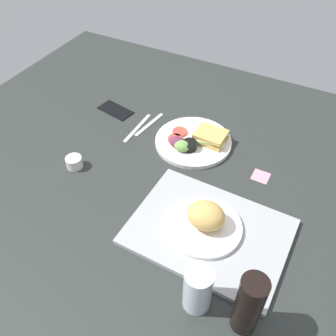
{
  "coord_description": "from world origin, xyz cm",
  "views": [
    {
      "loc": [
        -38.39,
        79.75,
        89.91
      ],
      "look_at": [
        2.0,
        3.0,
        4.0
      ],
      "focal_mm": 39.46,
      "sensor_mm": 36.0,
      "label": 1
    }
  ],
  "objects_px": {
    "serving_tray": "(209,232)",
    "drinking_glass": "(198,289)",
    "espresso_cup": "(74,162)",
    "cell_phone": "(115,110)",
    "plate_with_salad": "(195,141)",
    "fork": "(149,124)",
    "bread_plate_near": "(205,221)",
    "soda_bottle": "(249,305)",
    "sticky_note": "(261,176)",
    "knife": "(137,128)"
  },
  "relations": [
    {
      "from": "fork",
      "to": "bread_plate_near",
      "type": "bearing_deg",
      "value": 55.46
    },
    {
      "from": "soda_bottle",
      "to": "sticky_note",
      "type": "relative_size",
      "value": 3.5
    },
    {
      "from": "cell_phone",
      "to": "fork",
      "type": "bearing_deg",
      "value": -175.22
    },
    {
      "from": "plate_with_salad",
      "to": "drinking_glass",
      "type": "bearing_deg",
      "value": 115.29
    },
    {
      "from": "serving_tray",
      "to": "knife",
      "type": "xyz_separation_m",
      "value": [
        0.44,
        -0.33,
        -0.01
      ]
    },
    {
      "from": "serving_tray",
      "to": "bread_plate_near",
      "type": "xyz_separation_m",
      "value": [
        0.02,
        -0.0,
        0.04
      ]
    },
    {
      "from": "serving_tray",
      "to": "drinking_glass",
      "type": "bearing_deg",
      "value": 105.02
    },
    {
      "from": "plate_with_salad",
      "to": "fork",
      "type": "bearing_deg",
      "value": -6.67
    },
    {
      "from": "bread_plate_near",
      "to": "knife",
      "type": "relative_size",
      "value": 1.15
    },
    {
      "from": "serving_tray",
      "to": "plate_with_salad",
      "type": "height_order",
      "value": "plate_with_salad"
    },
    {
      "from": "fork",
      "to": "soda_bottle",
      "type": "bearing_deg",
      "value": 53.89
    },
    {
      "from": "plate_with_salad",
      "to": "fork",
      "type": "relative_size",
      "value": 1.66
    },
    {
      "from": "soda_bottle",
      "to": "knife",
      "type": "xyz_separation_m",
      "value": [
        0.62,
        -0.53,
        -0.1
      ]
    },
    {
      "from": "espresso_cup",
      "to": "knife",
      "type": "xyz_separation_m",
      "value": [
        -0.08,
        -0.28,
        -0.02
      ]
    },
    {
      "from": "sticky_note",
      "to": "bread_plate_near",
      "type": "bearing_deg",
      "value": 74.77
    },
    {
      "from": "bread_plate_near",
      "to": "espresso_cup",
      "type": "relative_size",
      "value": 3.91
    },
    {
      "from": "drinking_glass",
      "to": "espresso_cup",
      "type": "bearing_deg",
      "value": -23.5
    },
    {
      "from": "fork",
      "to": "knife",
      "type": "distance_m",
      "value": 0.05
    },
    {
      "from": "fork",
      "to": "drinking_glass",
      "type": "bearing_deg",
      "value": 47.04
    },
    {
      "from": "serving_tray",
      "to": "espresso_cup",
      "type": "height_order",
      "value": "espresso_cup"
    },
    {
      "from": "serving_tray",
      "to": "knife",
      "type": "bearing_deg",
      "value": -36.47
    },
    {
      "from": "fork",
      "to": "cell_phone",
      "type": "distance_m",
      "value": 0.17
    },
    {
      "from": "soda_bottle",
      "to": "plate_with_salad",
      "type": "bearing_deg",
      "value": -55.0
    },
    {
      "from": "serving_tray",
      "to": "fork",
      "type": "xyz_separation_m",
      "value": [
        0.41,
        -0.37,
        -0.01
      ]
    },
    {
      "from": "espresso_cup",
      "to": "cell_phone",
      "type": "bearing_deg",
      "value": -80.42
    },
    {
      "from": "serving_tray",
      "to": "knife",
      "type": "distance_m",
      "value": 0.55
    },
    {
      "from": "fork",
      "to": "espresso_cup",
      "type": "bearing_deg",
      "value": -11.13
    },
    {
      "from": "bread_plate_near",
      "to": "cell_phone",
      "type": "relative_size",
      "value": 1.52
    },
    {
      "from": "bread_plate_near",
      "to": "fork",
      "type": "height_order",
      "value": "bread_plate_near"
    },
    {
      "from": "espresso_cup",
      "to": "fork",
      "type": "distance_m",
      "value": 0.34
    },
    {
      "from": "soda_bottle",
      "to": "fork",
      "type": "distance_m",
      "value": 0.82
    },
    {
      "from": "serving_tray",
      "to": "soda_bottle",
      "type": "xyz_separation_m",
      "value": [
        -0.18,
        0.2,
        0.09
      ]
    },
    {
      "from": "soda_bottle",
      "to": "fork",
      "type": "height_order",
      "value": "soda_bottle"
    },
    {
      "from": "plate_with_salad",
      "to": "serving_tray",
      "type": "bearing_deg",
      "value": 120.85
    },
    {
      "from": "plate_with_salad",
      "to": "fork",
      "type": "distance_m",
      "value": 0.21
    },
    {
      "from": "plate_with_salad",
      "to": "sticky_note",
      "type": "bearing_deg",
      "value": 170.5
    },
    {
      "from": "sticky_note",
      "to": "fork",
      "type": "bearing_deg",
      "value": -8.27
    },
    {
      "from": "serving_tray",
      "to": "knife",
      "type": "relative_size",
      "value": 2.37
    },
    {
      "from": "bread_plate_near",
      "to": "espresso_cup",
      "type": "height_order",
      "value": "bread_plate_near"
    },
    {
      "from": "serving_tray",
      "to": "cell_phone",
      "type": "height_order",
      "value": "serving_tray"
    },
    {
      "from": "serving_tray",
      "to": "soda_bottle",
      "type": "relative_size",
      "value": 2.3
    },
    {
      "from": "fork",
      "to": "knife",
      "type": "height_order",
      "value": "same"
    },
    {
      "from": "plate_with_salad",
      "to": "espresso_cup",
      "type": "bearing_deg",
      "value": 43.19
    },
    {
      "from": "serving_tray",
      "to": "sticky_note",
      "type": "distance_m",
      "value": 0.3
    },
    {
      "from": "espresso_cup",
      "to": "serving_tray",
      "type": "bearing_deg",
      "value": 175.33
    },
    {
      "from": "plate_with_salad",
      "to": "espresso_cup",
      "type": "distance_m",
      "value": 0.44
    },
    {
      "from": "drinking_glass",
      "to": "espresso_cup",
      "type": "xyz_separation_m",
      "value": [
        0.58,
        -0.25,
        -0.05
      ]
    },
    {
      "from": "espresso_cup",
      "to": "sticky_note",
      "type": "relative_size",
      "value": 1.0
    },
    {
      "from": "bread_plate_near",
      "to": "fork",
      "type": "relative_size",
      "value": 1.29
    },
    {
      "from": "serving_tray",
      "to": "fork",
      "type": "distance_m",
      "value": 0.55
    }
  ]
}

